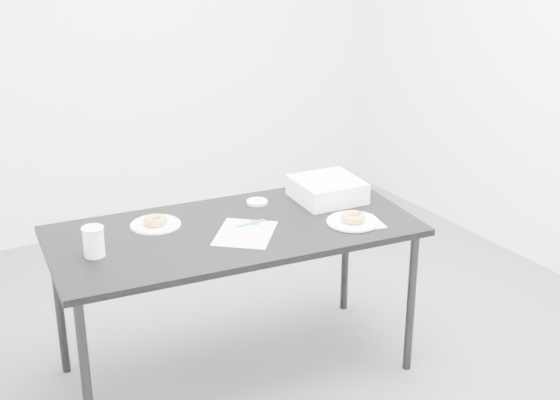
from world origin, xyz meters
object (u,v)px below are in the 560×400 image
donut_far (155,220)px  table (234,239)px  scorecard (245,233)px  pen (251,223)px  plate_far (156,225)px  plate_near (353,222)px  bakery_box (327,189)px  donut_near (353,217)px  coffee_cup (94,242)px

donut_far → table: bearing=-35.8°
scorecard → pen: (0.07, 0.07, 0.01)m
pen → plate_far: (-0.37, 0.21, -0.00)m
donut_far → plate_near: bearing=-29.6°
donut_far → bakery_box: bakery_box is taller
donut_near → plate_far: (-0.77, 0.44, -0.02)m
table → donut_near: bearing=-18.2°
pen → donut_near: bearing=-30.8°
pen → plate_near: pen is taller
table → plate_far: 0.36m
scorecard → table: bearing=140.3°
pen → donut_near: 0.46m
table → pen: size_ratio=12.19×
table → plate_near: (0.48, -0.23, 0.06)m
plate_far → scorecard: bearing=-43.8°
donut_far → coffee_cup: coffee_cup is taller
table → coffee_cup: (-0.62, 0.04, 0.12)m
plate_far → donut_far: donut_far is taller
pen → donut_near: size_ratio=1.25×
plate_near → scorecard: bearing=162.3°
table → plate_far: plate_far is taller
pen → plate_near: bearing=-30.8°
plate_far → donut_far: (0.00, 0.00, 0.02)m
donut_near → bakery_box: (0.07, 0.31, 0.02)m
table → plate_near: plate_near is taller
donut_far → bakery_box: 0.85m
pen → table: bearing=172.0°
plate_near → plate_far: (-0.77, 0.44, -0.00)m
bakery_box → coffee_cup: bearing=-172.8°
plate_far → donut_far: 0.02m
table → scorecard: bearing=-73.5°
table → bakery_box: bearing=15.0°
plate_near → donut_near: (0.00, 0.00, 0.02)m
pen → plate_far: size_ratio=0.62×
scorecard → donut_near: donut_near is taller
scorecard → pen: bearing=87.0°
plate_near → plate_far: plate_near is taller
plate_near → donut_far: (-0.77, 0.44, 0.02)m
plate_far → bakery_box: size_ratio=0.75×
table → bakery_box: bakery_box is taller
table → pen: pen is taller
scorecard → plate_far: plate_far is taller
plate_far → coffee_cup: size_ratio=1.77×
pen → bakery_box: (0.47, 0.08, 0.04)m
scorecard → donut_far: 0.41m
pen → coffee_cup: size_ratio=1.10×
table → bakery_box: size_ratio=5.65×
donut_far → pen: bearing=-30.2°
table → scorecard: scorecard is taller
donut_near → coffee_cup: 1.14m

